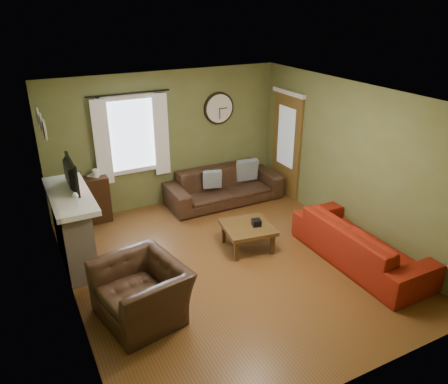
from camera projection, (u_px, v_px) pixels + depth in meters
name	position (u px, v px, depth m)	size (l,w,h in m)	color
floor	(230.00, 264.00, 6.80)	(4.60, 5.20, 0.00)	brown
ceiling	(231.00, 97.00, 5.74)	(4.60, 5.20, 0.00)	white
wall_left	(64.00, 222.00, 5.31)	(0.00, 5.20, 2.60)	#626737
wall_right	(353.00, 162.00, 7.23)	(0.00, 5.20, 2.60)	#626737
wall_back	(167.00, 140.00, 8.38)	(4.60, 0.00, 2.60)	#626737
wall_front	(359.00, 284.00, 4.16)	(4.60, 0.00, 2.60)	#626737
fireplace	(73.00, 231.00, 6.63)	(0.40, 1.40, 1.10)	tan
firebox	(88.00, 242.00, 6.81)	(0.04, 0.60, 0.55)	black
mantel	(69.00, 195.00, 6.40)	(0.58, 1.60, 0.08)	white
tv	(67.00, 178.00, 6.44)	(0.60, 0.08, 0.35)	black
tv_screen	(72.00, 174.00, 6.45)	(0.02, 0.62, 0.36)	#994C3F
medallion_left	(44.00, 130.00, 5.58)	(0.28, 0.28, 0.03)	white
medallion_mid	(41.00, 123.00, 5.86)	(0.28, 0.28, 0.03)	white
medallion_right	(38.00, 118.00, 6.15)	(0.28, 0.28, 0.03)	white
window_pane	(131.00, 135.00, 7.99)	(1.00, 0.02, 1.30)	silver
curtain_rod	(129.00, 93.00, 7.59)	(0.03, 0.03, 1.50)	black
curtain_left	(102.00, 143.00, 7.70)	(0.28, 0.04, 1.55)	white
curtain_right	(161.00, 135.00, 8.16)	(0.28, 0.04, 1.55)	white
wall_clock	(219.00, 108.00, 8.60)	(0.64, 0.06, 0.64)	white
door	(286.00, 146.00, 8.82)	(0.05, 0.90, 2.10)	brown
bookshelf	(89.00, 201.00, 7.89)	(0.73, 0.31, 0.86)	black
book	(90.00, 173.00, 7.72)	(0.15, 0.20, 0.02)	#4D3418
sofa_brown	(224.00, 186.00, 8.77)	(2.31, 0.90, 0.67)	#342016
pillow_left	(212.00, 179.00, 8.52)	(0.36, 0.11, 0.36)	gray
pillow_right	(247.00, 170.00, 8.99)	(0.44, 0.13, 0.44)	gray
sofa_red	(360.00, 243.00, 6.73)	(2.33, 0.91, 0.68)	maroon
armchair	(142.00, 291.00, 5.56)	(1.13, 0.99, 0.73)	#342016
coffee_table	(247.00, 237.00, 7.16)	(0.77, 0.77, 0.41)	#4D3418
tissue_box	(256.00, 226.00, 7.09)	(0.14, 0.14, 0.11)	black
wine_glass_a	(77.00, 201.00, 5.89)	(0.07, 0.07, 0.21)	white
wine_glass_b	(75.00, 199.00, 5.96)	(0.07, 0.07, 0.19)	white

